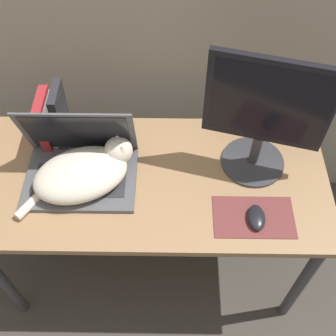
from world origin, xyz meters
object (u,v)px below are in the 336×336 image
object	(u,v)px
laptop	(80,165)
computer_mouse	(256,217)
cat	(84,172)
external_monitor	(265,116)
webcam	(124,121)
book_row	(53,119)

from	to	relation	value
laptop	computer_mouse	size ratio (longest dim) A/B	3.98
laptop	cat	distance (m)	0.05
external_monitor	webcam	size ratio (longest dim) A/B	6.95
cat	external_monitor	distance (m)	0.65
laptop	computer_mouse	world-z (taller)	laptop
external_monitor	book_row	distance (m)	0.77
cat	book_row	distance (m)	0.25
cat	laptop	bearing A→B (deg)	118.80
computer_mouse	webcam	distance (m)	0.63
book_row	webcam	xyz separation A→B (m)	(0.25, 0.06, -0.07)
laptop	book_row	distance (m)	0.21
external_monitor	computer_mouse	bearing A→B (deg)	-93.41
external_monitor	webcam	distance (m)	0.56
laptop	cat	bearing A→B (deg)	-61.20
computer_mouse	webcam	world-z (taller)	webcam
laptop	computer_mouse	bearing A→B (deg)	-16.91
cat	computer_mouse	xyz separation A→B (m)	(0.60, -0.15, -0.05)
computer_mouse	book_row	distance (m)	0.82
computer_mouse	webcam	bearing A→B (deg)	139.31
computer_mouse	book_row	size ratio (longest dim) A/B	0.39
cat	webcam	distance (m)	0.29
laptop	webcam	bearing A→B (deg)	57.92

